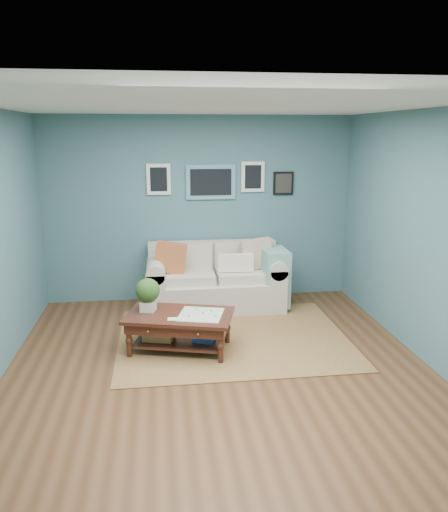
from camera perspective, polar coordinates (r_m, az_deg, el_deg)
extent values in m
plane|color=brown|center=(5.39, -0.42, -13.07)|extent=(5.00, 5.00, 0.00)
plane|color=white|center=(4.81, -0.48, 16.95)|extent=(5.00, 5.00, 0.00)
cube|color=#437175|center=(7.37, -2.84, 5.34)|extent=(4.50, 0.02, 2.70)
cube|color=#437175|center=(2.59, 6.49, -11.20)|extent=(4.50, 0.02, 2.70)
cube|color=#437175|center=(5.66, 22.82, 1.64)|extent=(0.02, 5.00, 2.70)
cube|color=#5C919B|center=(7.32, -1.52, 8.44)|extent=(0.72, 0.03, 0.50)
cube|color=black|center=(7.30, -1.51, 8.43)|extent=(0.60, 0.01, 0.38)
cube|color=white|center=(7.27, -7.48, 8.69)|extent=(0.34, 0.03, 0.44)
cube|color=white|center=(7.40, 3.31, 9.03)|extent=(0.34, 0.03, 0.44)
cube|color=black|center=(7.51, 6.79, 8.26)|extent=(0.30, 0.03, 0.34)
cube|color=brown|center=(6.18, 1.04, -9.33)|extent=(2.76, 2.21, 0.01)
cube|color=beige|center=(7.16, -1.04, -4.30)|extent=(1.42, 0.88, 0.42)
cube|color=beige|center=(7.36, -1.35, -0.14)|extent=(1.86, 0.22, 0.48)
cube|color=beige|center=(7.09, -7.75, -3.76)|extent=(0.24, 0.88, 0.62)
cube|color=beige|center=(7.26, 5.50, -3.26)|extent=(0.24, 0.88, 0.62)
cylinder|color=beige|center=(7.00, -7.83, -1.34)|extent=(0.26, 0.88, 0.26)
cylinder|color=beige|center=(7.18, 5.56, -0.89)|extent=(0.26, 0.88, 0.26)
cube|color=beige|center=(6.99, -4.10, -2.42)|extent=(0.72, 0.56, 0.13)
cube|color=beige|center=(7.07, 2.08, -2.20)|extent=(0.72, 0.56, 0.13)
cube|color=beige|center=(7.20, -4.27, 0.08)|extent=(0.72, 0.12, 0.36)
cube|color=beige|center=(7.28, 1.73, 0.27)|extent=(0.72, 0.12, 0.36)
cube|color=#B1451D|center=(6.92, -6.13, -0.19)|extent=(0.48, 0.17, 0.48)
cube|color=beige|center=(7.11, 3.74, 0.26)|extent=(0.47, 0.18, 0.46)
cube|color=silver|center=(6.97, 1.33, -0.77)|extent=(0.50, 0.12, 0.24)
cube|color=#77ABA6|center=(7.11, 5.74, -2.38)|extent=(0.34, 0.55, 0.80)
cube|color=#34150E|center=(5.73, -5.12, -6.78)|extent=(1.33, 0.99, 0.04)
cube|color=#34150E|center=(5.76, -5.10, -7.52)|extent=(1.23, 0.89, 0.12)
cube|color=#34150E|center=(5.85, -5.05, -9.67)|extent=(1.11, 0.77, 0.02)
sphere|color=gold|center=(5.54, -8.69, -8.51)|extent=(0.03, 0.03, 0.03)
sphere|color=gold|center=(5.41, -2.98, -8.91)|extent=(0.03, 0.03, 0.03)
cylinder|color=#34150E|center=(5.71, -10.80, -9.46)|extent=(0.06, 0.06, 0.41)
cylinder|color=#34150E|center=(5.48, -0.37, -10.24)|extent=(0.06, 0.06, 0.41)
cylinder|color=#34150E|center=(6.18, -9.21, -7.55)|extent=(0.06, 0.06, 0.41)
cylinder|color=#34150E|center=(5.97, 0.39, -8.16)|extent=(0.06, 0.06, 0.41)
cube|color=silver|center=(5.84, -8.65, -5.65)|extent=(0.20, 0.20, 0.12)
sphere|color=#20461A|center=(5.78, -8.71, -3.89)|extent=(0.28, 0.28, 0.28)
cube|color=beige|center=(5.67, -2.67, -6.70)|extent=(0.59, 0.59, 0.01)
cube|color=#A67A43|center=(5.86, -7.46, -8.49)|extent=(0.39, 0.32, 0.20)
cube|color=navy|center=(5.79, -2.31, -9.16)|extent=(0.28, 0.24, 0.11)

